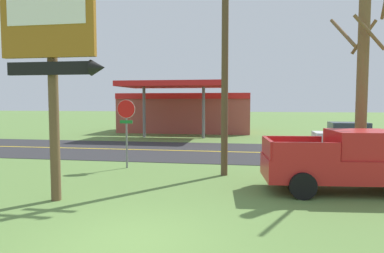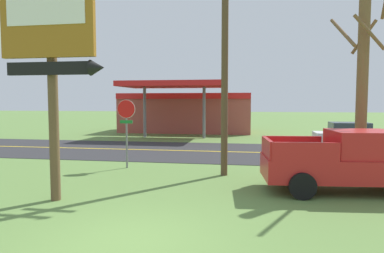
% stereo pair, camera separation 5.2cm
% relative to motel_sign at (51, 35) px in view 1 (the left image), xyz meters
% --- Properties ---
extents(ground_plane, '(180.00, 180.00, 0.00)m').
position_rel_motel_sign_xyz_m(ground_plane, '(3.06, -2.42, -4.73)').
color(ground_plane, '#5B7F3D').
extents(road_asphalt, '(140.00, 8.00, 0.02)m').
position_rel_motel_sign_xyz_m(road_asphalt, '(3.06, 10.58, -4.72)').
color(road_asphalt, '#2B2B2D').
rests_on(road_asphalt, ground).
extents(road_centre_line, '(126.00, 0.20, 0.01)m').
position_rel_motel_sign_xyz_m(road_centre_line, '(3.06, 10.58, -4.70)').
color(road_centre_line, gold).
rests_on(road_centre_line, road_asphalt).
extents(motel_sign, '(3.04, 0.54, 6.97)m').
position_rel_motel_sign_xyz_m(motel_sign, '(0.00, 0.00, 0.00)').
color(motel_sign, brown).
rests_on(motel_sign, ground).
extents(stop_sign, '(0.80, 0.08, 2.95)m').
position_rel_motel_sign_xyz_m(stop_sign, '(0.28, 5.14, -2.70)').
color(stop_sign, slate).
rests_on(stop_sign, ground).
extents(utility_pole, '(1.60, 0.26, 8.78)m').
position_rel_motel_sign_xyz_m(utility_pole, '(4.53, 4.38, -0.08)').
color(utility_pole, brown).
rests_on(utility_pole, ground).
extents(bare_tree, '(1.94, 1.76, 7.88)m').
position_rel_motel_sign_xyz_m(bare_tree, '(9.54, 4.56, -0.94)').
color(bare_tree, brown).
rests_on(bare_tree, ground).
extents(gas_station, '(12.00, 11.50, 4.40)m').
position_rel_motel_sign_xyz_m(gas_station, '(-0.45, 23.42, -2.78)').
color(gas_station, '#A84C42').
rests_on(gas_station, ground).
extents(pickup_red_parked_on_lawn, '(5.36, 2.61, 1.96)m').
position_rel_motel_sign_xyz_m(pickup_red_parked_on_lawn, '(8.62, 2.52, -3.76)').
color(pickup_red_parked_on_lawn, red).
rests_on(pickup_red_parked_on_lawn, ground).
extents(car_white_near_lane, '(4.20, 2.00, 1.64)m').
position_rel_motel_sign_xyz_m(car_white_near_lane, '(11.38, 12.58, -3.90)').
color(car_white_near_lane, silver).
rests_on(car_white_near_lane, ground).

